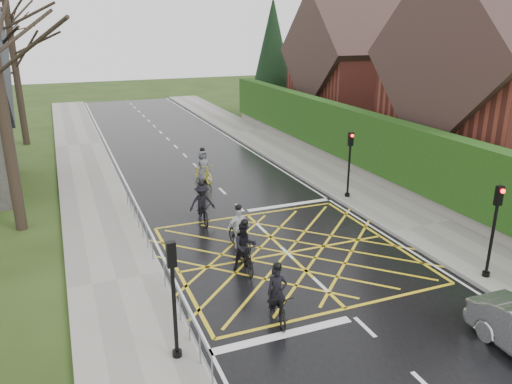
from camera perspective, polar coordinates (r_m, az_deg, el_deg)
ground at (r=18.21m, az=3.57°, el=-6.97°), size 120.00×120.00×0.00m
road at (r=18.21m, az=3.57°, el=-6.96°), size 9.00×80.00×0.01m
sidewalk_right at (r=21.26m, az=18.40°, el=-3.83°), size 3.00×80.00×0.15m
sidewalk_left at (r=16.76m, az=-15.61°, el=-9.82°), size 3.00×80.00×0.15m
stone_wall at (r=26.65m, az=13.22°, el=1.83°), size 0.50×38.00×0.70m
hedge at (r=26.20m, az=13.50°, el=5.49°), size 0.90×38.00×2.80m
house_far at (r=39.57m, az=12.18°, el=13.27°), size 9.80×8.80×10.30m
conifer at (r=44.61m, az=1.91°, el=15.06°), size 4.60×4.60×10.00m
tree_far at (r=36.84m, az=-26.28°, el=15.86°), size 8.40×8.40×10.40m
railing_south at (r=13.57m, az=-8.22°, el=-13.11°), size 0.05×5.04×1.03m
railing_north at (r=20.23m, az=-13.38°, el=-2.34°), size 0.05×6.04×1.03m
traffic_light_ne at (r=23.42m, az=10.60°, el=3.01°), size 0.24×0.31×3.21m
traffic_light_se at (r=17.33m, az=25.44°, el=-4.25°), size 0.24×0.31×3.21m
traffic_light_sw at (r=12.20m, az=-9.35°, el=-12.29°), size 0.24×0.31×3.21m
cyclist_rear at (r=14.23m, az=2.52°, el=-12.32°), size 0.94×1.85×1.72m
cyclist_back at (r=16.75m, az=-1.24°, el=-6.74°), size 0.87×1.85×1.82m
cyclist_mid at (r=20.78m, az=-6.12°, el=-1.74°), size 1.10×1.88×1.79m
cyclist_front at (r=18.28m, az=-1.94°, el=-4.66°), size 0.96×1.76×1.71m
cyclist_lead at (r=26.16m, az=-6.05°, el=2.55°), size 0.98×1.95×1.81m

